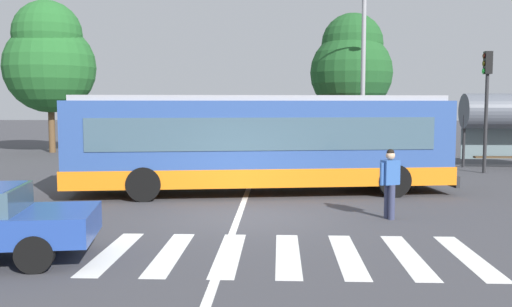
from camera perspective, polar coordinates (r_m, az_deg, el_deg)
The scene contains 14 objects.
ground_plane at distance 14.06m, azimuth -0.81°, elevation -6.49°, with size 160.00×160.00×0.00m, color #3D3D42.
city_transit_bus at distance 17.66m, azimuth 0.41°, elevation 1.09°, with size 12.11×4.24×3.06m.
pedestrian_crossing_street at distance 14.13m, azimuth 13.38°, elevation -2.59°, with size 0.54×0.40×1.72m.
parked_car_white at distance 28.49m, azimuth -8.52°, elevation 0.90°, with size 2.33×4.68×1.35m.
parked_car_teal at distance 28.55m, azimuth -3.19°, elevation 0.96°, with size 2.03×4.58×1.35m.
parked_car_charcoal at distance 27.94m, azimuth 2.79°, elevation 0.87°, with size 2.25×4.66×1.35m.
parked_car_red at distance 28.60m, azimuth 7.81°, elevation 0.92°, with size 2.12×4.61×1.35m.
parked_car_blue at distance 29.24m, azimuth 13.46°, elevation 0.92°, with size 2.30×4.67×1.35m.
traffic_light_far_corner at distance 24.57m, azimuth 22.28°, elevation 5.76°, with size 0.33×0.32×4.89m.
twin_arm_street_lamp at distance 26.15m, azimuth 10.81°, elevation 10.54°, with size 5.14×0.32×8.55m.
background_tree_left at distance 34.42m, azimuth -20.17°, elevation 9.04°, with size 5.13×5.13×8.57m.
background_tree_right at distance 31.34m, azimuth 9.63°, elevation 8.85°, with size 4.43×4.43×7.68m.
crosswalk_painted_stripes at distance 10.72m, azimuth 3.24°, elevation -10.16°, with size 7.09×3.12×0.01m.
lane_center_line at distance 16.03m, azimuth -1.29°, elevation -5.03°, with size 0.16×24.00×0.01m, color silver.
Camera 1 is at (0.78, -13.75, 2.82)m, focal length 39.60 mm.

